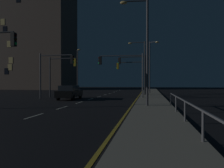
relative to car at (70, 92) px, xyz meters
name	(u,v)px	position (x,y,z in m)	size (l,w,h in m)	color
ground_plane	(81,102)	(2.22, -2.70, -0.82)	(112.00, 112.00, 0.00)	black
sidewalk_right	(153,103)	(9.07, -2.70, -0.75)	(2.96, 77.00, 0.14)	#9E937F
lane_markings_center	(91,99)	(2.22, 0.80, -0.82)	(0.14, 50.00, 0.01)	silver
lane_edge_line	(137,99)	(7.34, 2.30, -0.82)	(0.14, 53.00, 0.01)	gold
car	(70,92)	(0.00, 0.00, 0.00)	(2.04, 4.49, 1.57)	black
traffic_light_mid_left	(130,70)	(6.00, 9.15, 2.85)	(4.06, 0.69, 4.98)	#4C4C51
traffic_light_far_left	(55,66)	(-1.92, 0.39, 2.90)	(4.21, 0.34, 5.26)	#4C4C51
traffic_light_far_right	(122,66)	(5.66, 2.05, 3.00)	(5.27, 0.41, 5.12)	#4C4C51
traffic_light_near_right	(134,67)	(6.50, 8.50, 3.33)	(4.11, 0.60, 5.69)	#38383D
traffic_light_far_center	(62,69)	(-2.11, 2.74, 2.80)	(3.80, 0.51, 5.14)	#38383D
street_lamp_far_end	(151,63)	(9.02, 11.35, 4.12)	(1.49, 0.95, 8.15)	#38383D
street_lamp_median	(78,67)	(-3.82, 13.79, 3.81)	(1.26, 2.03, 7.70)	#38383D
street_lamp_corner	(142,62)	(7.73, 7.70, 3.86)	(2.42, 0.38, 7.52)	#2D3033
street_lamp_across_street	(143,42)	(8.29, -6.04, 4.18)	(2.18, 0.44, 8.18)	#38383D
barrier_fence	(192,110)	(10.39, -13.84, 0.06)	(0.09, 16.82, 0.98)	#59595E
building_distant	(27,40)	(-23.39, 29.53, 12.24)	(24.06, 11.47, 26.13)	brown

